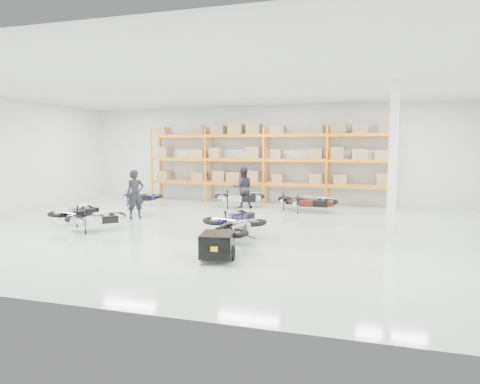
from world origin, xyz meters
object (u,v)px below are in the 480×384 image
(moto_back_a, at_px, (141,194))
(moto_back_c, at_px, (298,198))
(moto_back_d, at_px, (312,199))
(person_back, at_px, (243,188))
(moto_blue_centre, at_px, (234,214))
(moto_back_b, at_px, (240,195))
(moto_touring_right, at_px, (238,224))
(moto_silver_left, at_px, (97,215))
(person_left, at_px, (135,194))
(moto_black_far_left, at_px, (77,209))
(trailer, at_px, (217,245))

(moto_back_a, relative_size, moto_back_c, 0.97)
(moto_back_d, height_order, person_back, person_back)
(moto_blue_centre, bearing_deg, moto_back_b, -65.13)
(moto_back_b, distance_m, moto_back_c, 2.50)
(moto_blue_centre, bearing_deg, moto_touring_right, 121.63)
(moto_silver_left, bearing_deg, person_left, -45.21)
(moto_back_b, bearing_deg, person_left, 125.36)
(moto_touring_right, bearing_deg, moto_black_far_left, 169.17)
(moto_black_far_left, distance_m, moto_back_a, 4.77)
(moto_touring_right, height_order, moto_back_b, moto_touring_right)
(moto_touring_right, relative_size, person_left, 1.08)
(moto_back_a, distance_m, moto_back_b, 4.47)
(moto_back_c, xyz_separation_m, person_left, (-5.33, -3.81, 0.38))
(moto_back_d, bearing_deg, moto_back_b, 77.59)
(moto_silver_left, distance_m, person_back, 6.76)
(moto_back_b, bearing_deg, person_back, -125.96)
(trailer, height_order, person_left, person_left)
(moto_silver_left, bearing_deg, person_back, -72.51)
(moto_black_far_left, bearing_deg, moto_silver_left, 155.17)
(moto_back_b, relative_size, person_back, 1.06)
(trailer, relative_size, person_back, 0.89)
(moto_silver_left, height_order, moto_back_b, moto_back_b)
(trailer, relative_size, moto_back_c, 0.94)
(moto_black_far_left, distance_m, moto_back_c, 8.55)
(person_back, bearing_deg, moto_touring_right, 84.80)
(moto_touring_right, xyz_separation_m, trailer, (-0.00, -1.60, -0.21))
(moto_black_far_left, bearing_deg, moto_back_b, -121.69)
(moto_blue_centre, height_order, person_back, person_back)
(moto_touring_right, bearing_deg, moto_back_c, 88.41)
(person_left, height_order, person_back, person_left)
(trailer, relative_size, moto_back_b, 0.83)
(moto_back_c, bearing_deg, moto_back_b, 103.00)
(moto_silver_left, relative_size, moto_back_b, 0.85)
(person_back, bearing_deg, moto_back_d, 149.75)
(moto_back_d, bearing_deg, moto_black_far_left, 120.83)
(trailer, height_order, moto_back_b, moto_back_b)
(moto_back_c, bearing_deg, trailer, -172.21)
(moto_silver_left, xyz_separation_m, person_left, (-0.07, 2.40, 0.40))
(moto_back_b, bearing_deg, trailer, 175.82)
(moto_black_far_left, height_order, trailer, moto_black_far_left)
(moto_back_d, bearing_deg, trailer, 169.46)
(moto_touring_right, xyz_separation_m, moto_back_a, (-6.42, 6.24, -0.09))
(moto_back_d, bearing_deg, moto_back_c, 42.72)
(moto_blue_centre, relative_size, moto_back_a, 1.18)
(moto_touring_right, xyz_separation_m, person_left, (-4.81, 3.04, 0.30))
(moto_blue_centre, bearing_deg, person_back, -66.61)
(moto_blue_centre, xyz_separation_m, moto_black_far_left, (-5.56, 0.00, -0.07))
(moto_silver_left, xyz_separation_m, trailer, (4.74, -2.23, -0.12))
(moto_silver_left, relative_size, moto_black_far_left, 0.97)
(moto_silver_left, distance_m, moto_black_far_left, 1.63)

